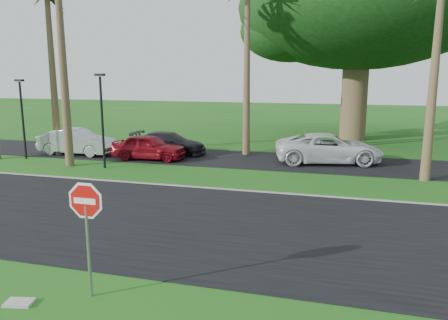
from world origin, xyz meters
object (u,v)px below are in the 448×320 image
car_red (149,147)px  car_dark (169,143)px  car_silver (77,142)px  car_minivan (329,149)px  stop_sign_near (86,216)px

car_red → car_dark: size_ratio=0.92×
car_silver → car_red: 4.66m
car_dark → car_minivan: size_ratio=0.79×
car_red → car_minivan: size_ratio=0.73×
stop_sign_near → car_silver: stop_sign_near is taller
car_dark → car_red: bearing=167.3°
stop_sign_near → car_minivan: 16.37m
car_silver → car_dark: 5.31m
car_dark → stop_sign_near: bearing=-163.1°
stop_sign_near → car_dark: (-4.87, 15.92, -1.14)m
stop_sign_near → car_minivan: (4.23, 15.78, -1.00)m
stop_sign_near → car_silver: bearing=124.7°
car_red → car_dark: bearing=-15.1°
stop_sign_near → car_red: (-5.28, 14.09, -1.09)m
car_red → stop_sign_near: bearing=-162.0°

